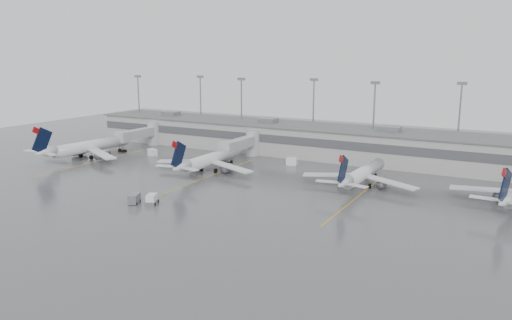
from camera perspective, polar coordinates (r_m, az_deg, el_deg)
The scene contains 18 objects.
ground at distance 86.49m, azimuth -4.53°, elevation -6.51°, with size 260.00×260.00×0.00m, color #4F4E51.
terminal at distance 136.28m, azimuth 8.87°, elevation 2.04°, with size 152.00×17.00×9.45m.
light_masts at distance 140.57m, azimuth 9.79°, elevation 5.55°, with size 142.40×8.00×20.60m.
jet_bridge_left at distance 154.04m, azimuth -12.60°, elevation 2.93°, with size 4.00×17.20×7.00m.
jet_bridge_right at distance 133.82m, azimuth -1.22°, elevation 1.87°, with size 4.00×17.20×7.00m.
stand_markings at distance 106.50m, azimuth 2.54°, elevation -2.92°, with size 105.25×40.00×0.01m.
jet_far_left at distance 140.90m, azimuth -18.75°, elevation 1.47°, with size 28.36×31.91×10.33m.
jet_mid_left at distance 118.79m, azimuth -5.35°, elevation 0.07°, with size 26.20×29.34×9.50m.
jet_mid_right at distance 107.27m, azimuth 12.03°, elevation -1.52°, with size 24.91×27.94×9.04m.
baggage_tug at distance 95.09m, azimuth -11.82°, elevation -4.55°, with size 2.83×3.43×1.91m.
baggage_cart at distance 96.23m, azimuth -13.74°, elevation -4.31°, with size 2.59×3.24×1.82m.
gse_uld_a at distance 140.34m, azimuth -11.75°, elevation 0.87°, with size 2.58×1.72×1.83m, color white.
gse_uld_b at distance 125.93m, azimuth 4.12°, elevation -0.17°, with size 2.61×1.74×1.85m, color white.
gse_uld_c at distance 116.54m, azimuth 12.15°, elevation -1.48°, with size 2.20×1.47×1.56m, color white.
gse_loader at distance 138.31m, azimuth -3.26°, elevation 0.99°, with size 2.05×3.28×2.05m, color slate.
cone_a at distance 148.12m, azimuth -15.61°, elevation 1.03°, with size 0.42×0.42×0.67m, color #FF4805.
cone_b at distance 129.67m, azimuth -3.63°, elevation -0.08°, with size 0.39×0.39×0.62m, color #FF4805.
cone_c at distance 107.70m, azimuth 10.53°, elevation -2.74°, with size 0.46×0.46×0.74m, color #FF4805.
Camera 1 is at (45.15, -68.48, 27.43)m, focal length 35.00 mm.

